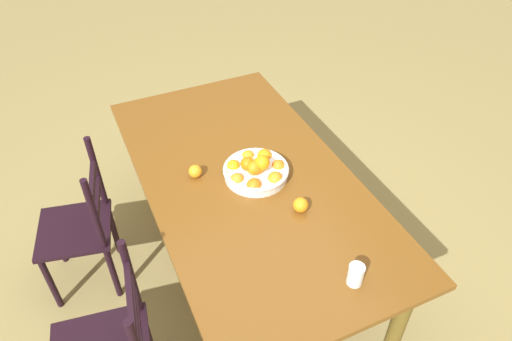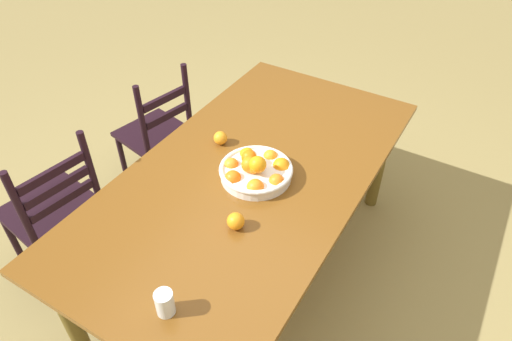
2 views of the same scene
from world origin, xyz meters
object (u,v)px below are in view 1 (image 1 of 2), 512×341
at_px(dining_table, 247,189).
at_px(orange_loose_0, 301,205).
at_px(drinking_glass, 356,275).
at_px(orange_loose_1, 195,171).
at_px(chair_near_window, 82,228).
at_px(fruit_bowl, 256,170).

relative_size(dining_table, orange_loose_0, 26.55).
bearing_deg(dining_table, drinking_glass, -170.05).
bearing_deg(orange_loose_1, dining_table, -114.96).
relative_size(dining_table, chair_near_window, 2.18).
bearing_deg(fruit_bowl, drinking_glass, -172.94).
bearing_deg(orange_loose_1, orange_loose_0, -139.66).
bearing_deg(chair_near_window, drinking_glass, 54.63).
distance_m(chair_near_window, fruit_bowl, 1.04).
height_order(dining_table, orange_loose_0, orange_loose_0).
xyz_separation_m(chair_near_window, orange_loose_1, (-0.19, -0.64, 0.34)).
xyz_separation_m(chair_near_window, orange_loose_0, (-0.64, -1.02, 0.35)).
bearing_deg(orange_loose_0, fruit_bowl, 16.24).
relative_size(dining_table, drinking_glass, 19.58).
bearing_deg(drinking_glass, dining_table, 9.95).
xyz_separation_m(fruit_bowl, orange_loose_0, (-0.32, -0.09, -0.01)).
xyz_separation_m(dining_table, chair_near_window, (0.30, 0.88, -0.22)).
bearing_deg(drinking_glass, orange_loose_1, 22.96).
relative_size(orange_loose_0, drinking_glass, 0.74).
height_order(chair_near_window, drinking_glass, chair_near_window).
height_order(orange_loose_1, drinking_glass, drinking_glass).
xyz_separation_m(fruit_bowl, drinking_glass, (-0.78, -0.10, 0.01)).
distance_m(dining_table, drinking_glass, 0.83).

